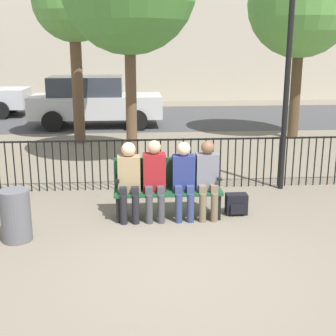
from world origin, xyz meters
TOP-DOWN VIEW (x-y plane):
  - ground_plane at (0.00, 0.00)m, footprint 80.00×80.00m
  - park_bench at (0.00, 1.83)m, footprint 1.66×0.45m
  - seated_person_0 at (-0.59, 1.70)m, footprint 0.34×0.39m
  - seated_person_1 at (-0.21, 1.70)m, footprint 0.34×0.39m
  - seated_person_2 at (0.24, 1.70)m, footprint 0.34×0.39m
  - seated_person_3 at (0.60, 1.70)m, footprint 0.34×0.39m
  - backpack at (1.10, 1.81)m, footprint 0.34×0.24m
  - fence_railing at (-0.02, 3.27)m, footprint 9.01×0.03m
  - tree_1 at (4.07, 7.83)m, footprint 2.88×2.88m
  - tree_2 at (-1.98, 7.71)m, footprint 2.13×2.13m
  - lamp_post at (2.22, 3.10)m, footprint 0.28×0.28m
  - street_surface at (0.00, 12.00)m, footprint 24.00×6.00m
  - parked_car_0 at (-1.77, 10.24)m, footprint 4.20×1.94m
  - trash_bin at (-2.14, 1.03)m, footprint 0.41×0.41m

SIDE VIEW (x-z plane):
  - ground_plane at x=0.00m, z-range 0.00..0.00m
  - street_surface at x=0.00m, z-range 0.00..0.01m
  - backpack at x=1.10m, z-range 0.00..0.33m
  - trash_bin at x=-2.14m, z-range 0.00..0.72m
  - park_bench at x=0.00m, z-range 0.03..0.95m
  - fence_railing at x=-0.02m, z-range 0.08..1.03m
  - seated_person_2 at x=0.24m, z-range 0.07..1.27m
  - seated_person_3 at x=0.60m, z-range 0.07..1.29m
  - seated_person_0 at x=-0.59m, z-range 0.08..1.29m
  - seated_person_1 at x=-0.21m, z-range 0.07..1.31m
  - parked_car_0 at x=-1.77m, z-range 0.03..1.65m
  - lamp_post at x=2.22m, z-range 0.62..4.68m
  - tree_1 at x=4.07m, z-range 1.10..6.21m
  - tree_2 at x=-1.98m, z-range 1.27..6.05m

